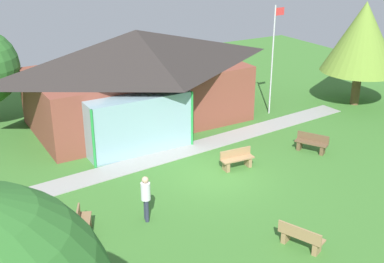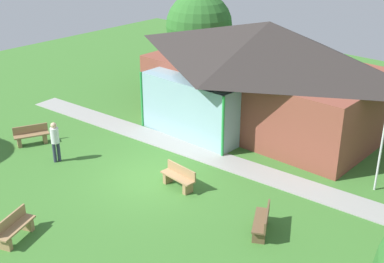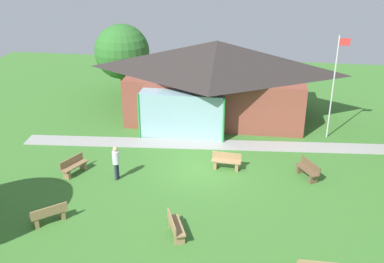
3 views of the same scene
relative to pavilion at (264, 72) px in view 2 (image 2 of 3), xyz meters
name	(u,v)px [view 2 (image 2 of 3)]	position (x,y,z in m)	size (l,w,h in m)	color
ground_plane	(151,179)	(0.07, -7.48, -2.55)	(44.00, 44.00, 0.00)	#3D752D
pavilion	(264,72)	(0.00, 0.00, 0.00)	(11.84, 7.88, 4.93)	brown
footpath	(201,153)	(0.07, -4.54, -2.54)	(20.99, 1.30, 0.03)	#999993
bench_mid_left	(31,135)	(-6.18, -8.79, -2.15)	(1.01, 1.55, 0.84)	olive
bench_mid_right	(262,222)	(5.30, -7.58, -2.15)	(1.11, 1.52, 0.84)	brown
bench_rear_near_path	(179,178)	(1.29, -7.23, -2.15)	(1.53, 0.56, 0.84)	#9E7A51
bench_front_center	(15,228)	(-0.31, -13.07, -2.15)	(0.97, 1.56, 0.84)	#9E7A51
visitor_strolling_lawn	(55,139)	(-3.90, -9.04, -1.53)	(0.34, 0.34, 1.74)	#2D3347
tree_behind_pavilion_left	(199,26)	(-7.11, 3.54, 0.60)	(3.96, 3.96, 5.15)	brown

